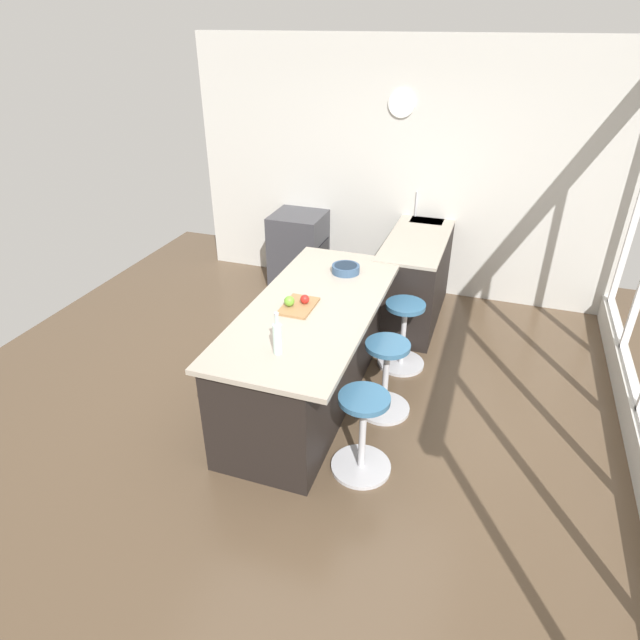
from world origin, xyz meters
TOP-DOWN VIEW (x-y plane):
  - ground_plane at (0.00, 0.00)m, footprint 6.79×6.79m
  - interior_partition_left at (-2.61, -0.00)m, footprint 0.15×4.80m
  - sink_cabinet at (-2.27, 0.38)m, footprint 2.25×0.60m
  - oven_range at (-2.26, -1.09)m, footprint 0.60×0.61m
  - kitchen_island at (-0.16, -0.19)m, footprint 2.27×0.97m
  - stool_by_window at (-0.88, 0.47)m, footprint 0.44×0.44m
  - stool_middle at (-0.16, 0.47)m, footprint 0.44×0.44m
  - stool_near_camera at (0.56, 0.47)m, footprint 0.44×0.44m
  - cutting_board at (-0.07, -0.25)m, footprint 0.36×0.24m
  - apple_green at (-0.03, -0.31)m, footprint 0.08×0.08m
  - apple_red at (-0.11, -0.21)m, footprint 0.07×0.07m
  - water_bottle at (0.60, -0.14)m, footprint 0.06×0.06m
  - fruit_bowl at (-0.83, -0.09)m, footprint 0.25×0.25m

SIDE VIEW (x-z plane):
  - ground_plane at x=0.00m, z-range 0.00..0.00m
  - stool_by_window at x=-0.88m, z-range -0.02..0.64m
  - stool_middle at x=-0.16m, z-range -0.02..0.64m
  - stool_near_camera at x=0.56m, z-range -0.02..0.64m
  - oven_range at x=-2.26m, z-range 0.00..0.88m
  - kitchen_island at x=-0.16m, z-range 0.01..0.90m
  - sink_cabinet at x=-2.27m, z-range -0.13..1.06m
  - cutting_board at x=-0.07m, z-range 0.90..0.92m
  - fruit_bowl at x=-0.83m, z-range 0.90..0.97m
  - apple_red at x=-0.11m, z-range 0.92..0.99m
  - apple_green at x=-0.03m, z-range 0.92..1.00m
  - water_bottle at x=0.60m, z-range 0.87..1.18m
  - interior_partition_left at x=-2.61m, z-range 0.00..2.77m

